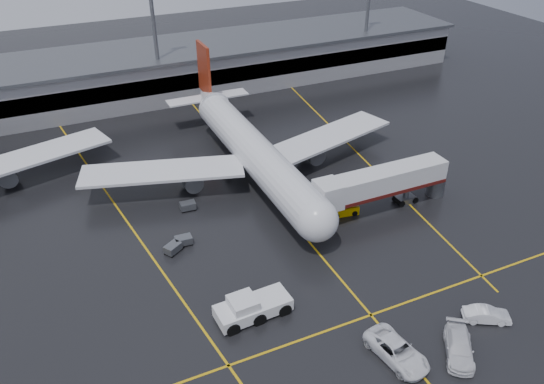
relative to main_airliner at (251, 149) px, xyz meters
name	(u,v)px	position (x,y,z in m)	size (l,w,h in m)	color
ground	(279,207)	(0.00, -9.70, -4.21)	(220.00, 220.00, 0.00)	black
apron_line_centre	(279,207)	(0.00, -9.70, -4.20)	(0.25, 90.00, 0.02)	gold
apron_line_stop	(371,315)	(0.00, -31.70, -4.20)	(60.00, 0.25, 0.02)	gold
apron_line_left	(114,204)	(-20.00, 0.30, -4.20)	(0.25, 70.00, 0.02)	gold
apron_line_right	(354,150)	(18.00, 0.30, -4.20)	(0.25, 70.00, 0.02)	gold
terminal	(177,68)	(0.00, 38.23, 0.11)	(122.00, 19.00, 8.60)	gray
light_mast_mid	(154,26)	(-5.00, 32.30, 10.27)	(3.00, 1.20, 25.45)	#595B60
light_mast_right	(368,3)	(40.00, 32.30, 10.27)	(3.00, 1.20, 25.45)	#595B60
main_airliner	(251,149)	(0.00, 0.00, 0.00)	(48.80, 45.60, 14.10)	silver
jet_bridge	(382,184)	(11.87, -15.70, -0.28)	(19.90, 3.40, 6.05)	silver
pushback_tractor	(251,308)	(-11.15, -26.69, -3.11)	(7.86, 3.66, 2.75)	white
belt_loader	(344,210)	(6.95, -14.64, -3.61)	(4.01, 2.29, 2.41)	#D5A200
service_van_a	(397,351)	(-0.97, -37.30, -3.28)	(3.07, 6.66, 1.85)	white
service_van_b	(459,347)	(4.62, -39.29, -3.34)	(2.43, 5.97, 1.73)	silver
service_van_c	(487,315)	(10.08, -37.11, -3.44)	(1.63, 4.67, 1.54)	white
baggage_cart_a	(184,240)	(-14.00, -12.35, -3.58)	(2.05, 1.38, 1.12)	#595B60
baggage_cart_b	(173,248)	(-15.57, -13.28, -3.58)	(2.39, 2.17, 1.12)	#595B60
baggage_cart_c	(188,206)	(-11.32, -5.27, -3.58)	(2.08, 1.43, 1.12)	#595B60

